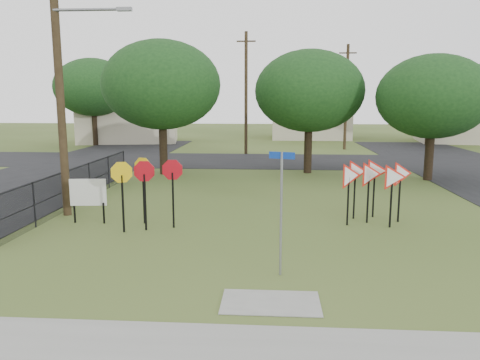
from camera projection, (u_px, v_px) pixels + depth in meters
The scene contains 22 objects.
ground at pixel (271, 263), 11.83m from camera, with size 140.00×140.00×0.00m, color #3C521E.
sidewalk at pixel (270, 349), 7.70m from camera, with size 30.00×1.60×0.02m, color gray.
street_left at pixel (22, 185), 22.48m from camera, with size 8.00×50.00×0.02m, color black.
street_far at pixel (272, 161), 31.49m from camera, with size 60.00×8.00×0.02m, color black.
curb_pad at pixel (271, 303), 9.47m from camera, with size 2.00×1.20×0.02m, color gray.
street_name_sign at pixel (281, 205), 10.73m from camera, with size 0.58×0.20×2.91m.
stop_sign_cluster at pixel (146, 177), 14.73m from camera, with size 2.10×1.37×2.23m.
yield_sign_cluster at pixel (373, 176), 15.51m from camera, with size 2.60×1.45×2.11m.
info_board at pixel (88, 194), 15.47m from camera, with size 1.20×0.15×1.50m.
utility_pole_main at pixel (60, 66), 15.86m from camera, with size 3.55×0.33×10.00m.
far_pole_a at pixel (246, 93), 34.79m from camera, with size 1.40×0.24×9.00m.
far_pole_b at pixel (346, 96), 38.22m from camera, with size 1.40×0.24×8.50m.
far_pole_c at pixel (159, 94), 41.23m from camera, with size 1.40×0.24×9.00m.
fence_run at pixel (78, 185), 18.36m from camera, with size 0.05×11.55×1.50m.
house_left at pixel (129, 104), 45.60m from camera, with size 10.58×8.88×7.20m.
house_mid at pixel (310, 109), 50.36m from camera, with size 8.40×8.40×6.20m.
house_right at pixel (458, 104), 45.38m from camera, with size 8.30×8.30×7.20m.
tree_near_left at pixel (162, 85), 25.18m from camera, with size 6.40×6.40×7.27m.
tree_near_mid at pixel (309, 91), 25.67m from camera, with size 6.00×6.00×6.80m.
tree_near_right at pixel (433, 97), 23.35m from camera, with size 5.60×5.60×6.33m.
tree_far_left at pixel (93, 87), 41.54m from camera, with size 6.80×6.80×7.73m.
tree_far_right at pixel (430, 95), 41.57m from camera, with size 6.00×6.00×6.80m.
Camera 1 is at (-0.00, -11.33, 4.07)m, focal length 35.00 mm.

